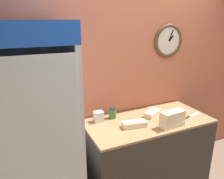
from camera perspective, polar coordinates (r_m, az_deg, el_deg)
name	(u,v)px	position (r m, az deg, el deg)	size (l,w,h in m)	color
wall_back	(133,76)	(2.79, 5.50, 3.61)	(5.20, 0.10, 2.70)	#B7664C
prep_counter	(147,153)	(2.85, 9.01, -16.14)	(1.48, 0.70, 0.91)	#332D28
beverage_cooler	(34,123)	(2.19, -19.62, -8.36)	(0.74, 0.71, 2.04)	#B2B7BC
sandwich_stack_bottom	(172,124)	(2.53, 15.38, -8.62)	(0.28, 0.13, 0.06)	beige
sandwich_stack_middle	(172,119)	(2.50, 15.49, -7.39)	(0.28, 0.13, 0.06)	beige
sandwich_stack_top	(173,114)	(2.48, 15.60, -6.14)	(0.29, 0.14, 0.06)	beige
sandwich_flat_left	(135,124)	(2.44, 5.91, -8.98)	(0.28, 0.15, 0.06)	beige
sandwich_flat_right	(153,113)	(2.75, 10.62, -6.07)	(0.27, 0.21, 0.06)	beige
chefs_knife	(189,116)	(2.82, 19.49, -6.65)	(0.33, 0.10, 0.02)	silver
condiment_jar	(113,113)	(2.62, 0.16, -6.11)	(0.09, 0.09, 0.13)	#336B38
napkin_dispenser	(98,116)	(2.55, -3.55, -7.04)	(0.11, 0.09, 0.12)	silver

